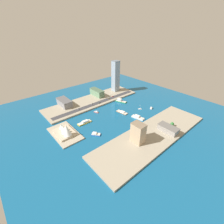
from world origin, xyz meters
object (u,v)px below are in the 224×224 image
Objects in this scene: tugboat_red at (96,112)px; opera_landmark at (65,130)px; sedan_silver at (79,109)px; ferry_yellow_fast at (85,122)px; suv_black at (100,103)px; warehouse_low_gray at (64,102)px; taxi_yellow_cab at (109,98)px; traffic_light_waterfront at (93,105)px; van_white at (92,104)px; carpark_squat_concrete at (168,129)px; sailboat_small_white at (140,109)px; ferry_white_commuter at (138,117)px; tower_tall_glass at (116,76)px; ferry_green_doubledeck at (120,101)px; apartment_midrise_tan at (138,133)px; pickup_red at (113,96)px; terminal_long_green at (97,92)px; catamaran_blue at (96,134)px; barge_flat_brown at (122,112)px; yacht_sleek_gray at (151,108)px.

tugboat_red is 92.05m from opera_landmark.
ferry_yellow_fast is at bearing 161.23° from sedan_silver.
suv_black reaches higher than tugboat_red.
warehouse_low_gray is 9.34× the size of suv_black.
taxi_yellow_cab is 0.76× the size of traffic_light_waterfront.
ferry_yellow_fast is at bearing 134.43° from van_white.
van_white is at bearing 64.57° from suv_black.
sailboat_small_white is at bearing -19.14° from carpark_squat_concrete.
tower_tall_glass is at bearing -24.18° from ferry_white_commuter.
tugboat_red is (-4.31, 77.27, -1.35)m from ferry_green_doubledeck.
carpark_squat_concrete is 175.43m from taxi_yellow_cab.
tugboat_red is 126.20m from apartment_midrise_tan.
suv_black reaches higher than pickup_red.
ferry_green_doubledeck is 52.36m from suv_black.
terminal_long_green reaches higher than ferry_white_commuter.
ferry_white_commuter is 0.65× the size of warehouse_low_gray.
ferry_green_doubledeck is 148.90m from carpark_squat_concrete.
warehouse_low_gray reaches higher than catamaran_blue.
opera_landmark is at bearing 119.10° from traffic_light_waterfront.
ferry_green_doubledeck is (57.64, 6.44, 1.67)m from sailboat_small_white.
pickup_red is 177.83m from opera_landmark.
sailboat_small_white is 174.99m from warehouse_low_gray.
apartment_midrise_tan is 7.22× the size of van_white.
ferry_white_commuter is 1.03× the size of barge_flat_brown.
ferry_green_doubledeck is (72.39, 28.20, 1.17)m from yacht_sleek_gray.
tower_tall_glass reaches higher than yacht_sleek_gray.
ferry_yellow_fast is at bearing 122.28° from suv_black.
terminal_long_green is at bearing 38.50° from pickup_red.
sedan_silver is 1.03× the size of suv_black.
sailboat_small_white is 2.33× the size of sedan_silver.
taxi_yellow_cab is (70.32, -21.66, 2.92)m from barge_flat_brown.
tower_tall_glass is at bearing -2.97° from yacht_sleek_gray.
suv_black is 23.53m from traffic_light_waterfront.
ferry_green_doubledeck is at bearing -9.48° from carpark_squat_concrete.
carpark_squat_concrete is (-213.26, -92.00, -1.90)m from warehouse_low_gray.
ferry_white_commuter is 6.17× the size of van_white.
tower_tall_glass is 17.31× the size of suv_black.
catamaran_blue is 3.42× the size of sedan_silver.
ferry_white_commuter is at bearing 1.90° from carpark_squat_concrete.
apartment_midrise_tan is 0.76× the size of warehouse_low_gray.
terminal_long_green is 38.35m from taxi_yellow_cab.
barge_flat_brown is at bearing -93.75° from opera_landmark.
terminal_long_green is at bearing 21.30° from yacht_sleek_gray.
apartment_midrise_tan is 0.84× the size of opera_landmark.
tugboat_red is at bearing 159.94° from van_white.
opera_landmark is (-91.26, 199.05, -34.57)m from tower_tall_glass.
terminal_long_green is at bearing -37.36° from tugboat_red.
terminal_long_green is 48.60m from suv_black.
sailboat_small_white is 0.39× the size of ferry_yellow_fast.
suv_black is at bearing -14.11° from apartment_midrise_tan.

